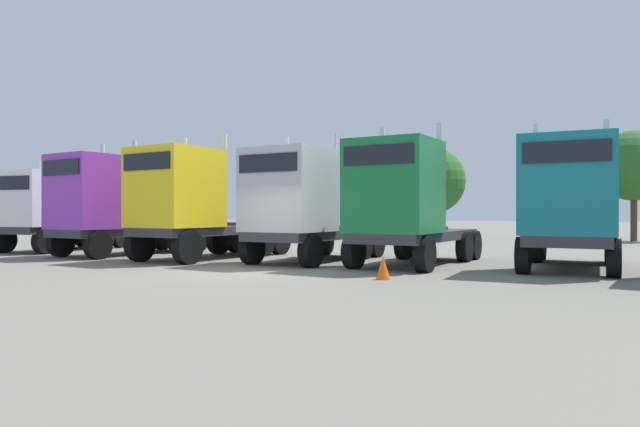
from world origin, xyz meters
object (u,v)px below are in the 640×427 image
at_px(semi_truck_teal, 569,203).
at_px(traffic_cone_mid, 383,267).
at_px(semi_truck_green, 403,203).
at_px(semi_truck_yellow, 189,203).
at_px(semi_truck_purple, 104,205).
at_px(semi_truck_silver, 299,205).
at_px(semi_truck_white, 45,210).

xyz_separation_m(semi_truck_teal, traffic_cone_mid, (-4.25, -3.93, -1.64)).
height_order(semi_truck_green, traffic_cone_mid, semi_truck_green).
relative_size(semi_truck_yellow, traffic_cone_mid, 11.05).
xyz_separation_m(semi_truck_purple, semi_truck_teal, (16.28, 0.81, -0.00)).
height_order(semi_truck_purple, traffic_cone_mid, semi_truck_purple).
height_order(semi_truck_silver, semi_truck_teal, semi_truck_teal).
distance_m(semi_truck_white, semi_truck_silver, 12.30).
relative_size(semi_truck_purple, semi_truck_yellow, 0.97).
height_order(semi_truck_green, semi_truck_teal, semi_truck_green).
bearing_deg(semi_truck_green, semi_truck_silver, -82.95).
height_order(semi_truck_yellow, semi_truck_green, semi_truck_yellow).
xyz_separation_m(semi_truck_yellow, semi_truck_green, (7.53, 0.44, -0.07)).
height_order(semi_truck_white, semi_truck_yellow, semi_truck_yellow).
relative_size(semi_truck_white, semi_truck_silver, 0.94).
height_order(semi_truck_yellow, traffic_cone_mid, semi_truck_yellow).
bearing_deg(semi_truck_green, traffic_cone_mid, 13.38).
xyz_separation_m(semi_truck_white, traffic_cone_mid, (16.16, -4.05, -1.47)).
relative_size(semi_truck_white, semi_truck_purple, 0.89).
height_order(semi_truck_silver, traffic_cone_mid, semi_truck_silver).
height_order(semi_truck_purple, semi_truck_yellow, semi_truck_yellow).
bearing_deg(semi_truck_green, semi_truck_purple, -82.64).
xyz_separation_m(semi_truck_yellow, semi_truck_teal, (12.18, 1.06, -0.07)).
bearing_deg(semi_truck_green, semi_truck_yellow, -80.23).
distance_m(semi_truck_white, semi_truck_green, 15.77).
distance_m(semi_truck_green, traffic_cone_mid, 3.72).
bearing_deg(semi_truck_teal, semi_truck_purple, -84.70).
bearing_deg(semi_truck_teal, semi_truck_silver, -82.91).
distance_m(semi_truck_yellow, semi_truck_silver, 4.07).
distance_m(semi_truck_white, semi_truck_teal, 20.41).
bearing_deg(semi_truck_yellow, semi_truck_green, 101.06).
relative_size(semi_truck_green, traffic_cone_mid, 10.84).
height_order(semi_truck_white, semi_truck_silver, semi_truck_silver).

